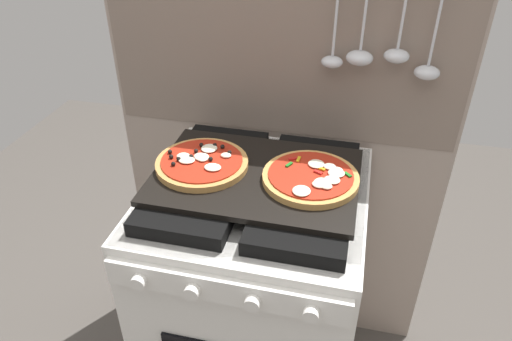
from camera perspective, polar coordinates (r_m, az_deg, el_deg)
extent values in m
cube|color=gray|center=(1.62, 2.75, 1.93)|extent=(1.10, 0.03, 1.55)
cube|color=gray|center=(1.44, 3.03, 14.39)|extent=(1.08, 0.00, 0.56)
cylinder|color=silver|center=(1.36, 9.57, 17.91)|extent=(0.01, 0.01, 0.23)
ellipsoid|color=silver|center=(1.40, 9.05, 12.68)|extent=(0.06, 0.05, 0.03)
cylinder|color=silver|center=(1.36, 12.91, 17.98)|extent=(0.01, 0.01, 0.21)
ellipsoid|color=silver|center=(1.39, 12.25, 13.00)|extent=(0.08, 0.06, 0.04)
cylinder|color=silver|center=(1.36, 17.24, 17.64)|extent=(0.01, 0.01, 0.20)
ellipsoid|color=silver|center=(1.39, 16.42, 12.98)|extent=(0.07, 0.06, 0.04)
cylinder|color=silver|center=(1.37, 20.85, 16.26)|extent=(0.01, 0.01, 0.23)
ellipsoid|color=silver|center=(1.41, 19.72, 10.94)|extent=(0.07, 0.06, 0.04)
cube|color=white|center=(1.59, 0.00, -15.07)|extent=(0.60, 0.60, 0.86)
cube|color=black|center=(1.30, 0.00, -2.64)|extent=(0.59, 0.59, 0.01)
cube|color=black|center=(1.32, -5.92, -0.88)|extent=(0.24, 0.51, 0.04)
cube|color=black|center=(1.27, 6.18, -2.54)|extent=(0.24, 0.51, 0.04)
cube|color=white|center=(1.11, -3.81, -14.11)|extent=(0.58, 0.02, 0.07)
cylinder|color=silver|center=(1.16, -13.85, -12.80)|extent=(0.04, 0.02, 0.04)
cylinder|color=silver|center=(1.12, -7.67, -14.18)|extent=(0.04, 0.02, 0.04)
cylinder|color=silver|center=(1.09, -0.47, -15.57)|extent=(0.04, 0.02, 0.04)
cylinder|color=silver|center=(1.08, 6.57, -16.69)|extent=(0.04, 0.02, 0.04)
cube|color=black|center=(1.27, 0.00, -0.68)|extent=(0.54, 0.38, 0.02)
cylinder|color=#C18947|center=(1.30, -6.44, 0.84)|extent=(0.25, 0.25, 0.02)
cylinder|color=#AD2614|center=(1.29, -6.47, 1.25)|extent=(0.22, 0.22, 0.00)
ellipsoid|color=#F4EACC|center=(1.29, -8.28, 1.26)|extent=(0.05, 0.04, 0.01)
ellipsoid|color=#F4EACC|center=(1.30, -6.49, 1.62)|extent=(0.04, 0.04, 0.01)
ellipsoid|color=#F4EACC|center=(1.31, -8.69, 1.70)|extent=(0.04, 0.03, 0.01)
ellipsoid|color=#F4EACC|center=(1.30, -3.61, 1.83)|extent=(0.03, 0.02, 0.01)
ellipsoid|color=#F4EACC|center=(1.30, -6.67, 1.72)|extent=(0.03, 0.03, 0.01)
ellipsoid|color=#F4EACC|center=(1.25, -5.19, 0.39)|extent=(0.05, 0.04, 0.01)
ellipsoid|color=#F4EACC|center=(1.29, -6.37, 1.43)|extent=(0.03, 0.03, 0.01)
ellipsoid|color=#F4EACC|center=(1.33, -5.60, 2.65)|extent=(0.04, 0.05, 0.01)
sphere|color=black|center=(1.35, -6.54, 3.05)|extent=(0.01, 0.01, 0.01)
sphere|color=black|center=(1.30, -10.10, 1.64)|extent=(0.01, 0.01, 0.01)
sphere|color=black|center=(1.29, -9.21, 1.37)|extent=(0.01, 0.01, 0.01)
sphere|color=black|center=(1.30, -3.19, 2.16)|extent=(0.01, 0.01, 0.01)
sphere|color=black|center=(1.32, -7.17, 2.33)|extent=(0.01, 0.01, 0.01)
sphere|color=black|center=(1.33, -10.24, 2.23)|extent=(0.01, 0.01, 0.01)
sphere|color=black|center=(1.30, -7.72, 1.71)|extent=(0.01, 0.01, 0.01)
sphere|color=black|center=(1.33, -4.03, 2.86)|extent=(0.01, 0.01, 0.01)
sphere|color=black|center=(1.34, -4.93, 3.04)|extent=(0.01, 0.01, 0.01)
sphere|color=black|center=(1.27, -9.85, 0.79)|extent=(0.01, 0.01, 0.01)
sphere|color=black|center=(1.28, -5.51, 1.27)|extent=(0.01, 0.01, 0.01)
cylinder|color=tan|center=(1.24, 6.53, -0.85)|extent=(0.25, 0.25, 0.02)
cylinder|color=#AD2614|center=(1.24, 6.56, -0.43)|extent=(0.22, 0.22, 0.00)
ellipsoid|color=#F4EACC|center=(1.16, 5.45, -2.42)|extent=(0.05, 0.05, 0.01)
ellipsoid|color=#F4EACC|center=(1.25, 9.57, 0.05)|extent=(0.03, 0.03, 0.01)
ellipsoid|color=#F4EACC|center=(1.19, 8.41, -1.86)|extent=(0.03, 0.03, 0.01)
ellipsoid|color=#F4EACC|center=(1.21, 9.07, -1.12)|extent=(0.04, 0.04, 0.01)
ellipsoid|color=#F4EACC|center=(1.27, 7.21, 0.79)|extent=(0.04, 0.04, 0.01)
ellipsoid|color=#F4EACC|center=(1.26, 8.78, 0.49)|extent=(0.03, 0.03, 0.01)
ellipsoid|color=#F4EACC|center=(1.20, 7.85, -1.40)|extent=(0.04, 0.04, 0.01)
ellipsoid|color=#F4EACC|center=(1.19, 7.60, -1.63)|extent=(0.04, 0.03, 0.01)
ellipsoid|color=#F4EACC|center=(1.24, 9.57, -0.29)|extent=(0.04, 0.04, 0.01)
cube|color=red|center=(1.24, 7.42, -0.19)|extent=(0.03, 0.02, 0.00)
cube|color=gold|center=(1.28, 5.10, 1.35)|extent=(0.01, 0.02, 0.00)
cube|color=red|center=(1.29, 4.43, 1.43)|extent=(0.03, 0.02, 0.00)
cube|color=gold|center=(1.25, 7.76, 0.24)|extent=(0.03, 0.02, 0.00)
cube|color=#19721E|center=(1.26, 3.97, 0.72)|extent=(0.02, 0.03, 0.00)
cube|color=#19721E|center=(1.24, 10.89, -0.47)|extent=(0.02, 0.02, 0.00)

